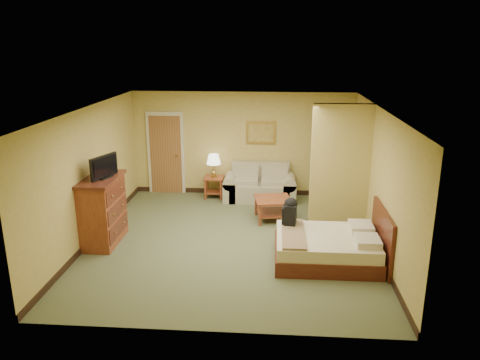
# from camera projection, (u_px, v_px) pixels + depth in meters

# --- Properties ---
(floor) EXTENTS (6.00, 6.00, 0.00)m
(floor) POSITION_uv_depth(u_px,v_px,m) (232.00, 241.00, 9.21)
(floor) COLOR #555D3C
(floor) RESTS_ON ground
(ceiling) EXTENTS (6.00, 6.00, 0.00)m
(ceiling) POSITION_uv_depth(u_px,v_px,m) (231.00, 109.00, 8.47)
(ceiling) COLOR white
(ceiling) RESTS_ON back_wall
(back_wall) EXTENTS (5.50, 0.02, 2.60)m
(back_wall) POSITION_uv_depth(u_px,v_px,m) (242.00, 144.00, 11.71)
(back_wall) COLOR tan
(back_wall) RESTS_ON floor
(left_wall) EXTENTS (0.02, 6.00, 2.60)m
(left_wall) POSITION_uv_depth(u_px,v_px,m) (90.00, 175.00, 9.04)
(left_wall) COLOR tan
(left_wall) RESTS_ON floor
(right_wall) EXTENTS (0.02, 6.00, 2.60)m
(right_wall) POSITION_uv_depth(u_px,v_px,m) (379.00, 181.00, 8.65)
(right_wall) COLOR tan
(right_wall) RESTS_ON floor
(partition) EXTENTS (1.20, 0.15, 2.60)m
(partition) POSITION_uv_depth(u_px,v_px,m) (340.00, 167.00, 9.57)
(partition) COLOR tan
(partition) RESTS_ON floor
(door) EXTENTS (0.94, 0.16, 2.10)m
(door) POSITION_uv_depth(u_px,v_px,m) (166.00, 154.00, 11.89)
(door) COLOR beige
(door) RESTS_ON floor
(baseboard) EXTENTS (5.50, 0.02, 0.12)m
(baseboard) POSITION_uv_depth(u_px,v_px,m) (242.00, 191.00, 12.05)
(baseboard) COLOR black
(baseboard) RESTS_ON floor
(loveseat) EXTENTS (1.76, 0.82, 0.89)m
(loveseat) POSITION_uv_depth(u_px,v_px,m) (260.00, 188.00, 11.56)
(loveseat) COLOR tan
(loveseat) RESTS_ON floor
(side_table) EXTENTS (0.48, 0.48, 0.53)m
(side_table) POSITION_uv_depth(u_px,v_px,m) (214.00, 184.00, 11.69)
(side_table) COLOR maroon
(side_table) RESTS_ON floor
(table_lamp) EXTENTS (0.35, 0.35, 0.58)m
(table_lamp) POSITION_uv_depth(u_px,v_px,m) (214.00, 160.00, 11.52)
(table_lamp) COLOR #AD8B3F
(table_lamp) RESTS_ON side_table
(coffee_table) EXTENTS (0.88, 0.88, 0.49)m
(coffee_table) POSITION_uv_depth(u_px,v_px,m) (273.00, 204.00, 10.22)
(coffee_table) COLOR maroon
(coffee_table) RESTS_ON floor
(wall_picture) EXTENTS (0.74, 0.04, 0.57)m
(wall_picture) POSITION_uv_depth(u_px,v_px,m) (261.00, 133.00, 11.56)
(wall_picture) COLOR #B78E3F
(wall_picture) RESTS_ON back_wall
(dresser) EXTENTS (0.65, 1.23, 1.32)m
(dresser) POSITION_uv_depth(u_px,v_px,m) (103.00, 210.00, 8.98)
(dresser) COLOR maroon
(dresser) RESTS_ON floor
(tv) EXTENTS (0.30, 0.68, 0.43)m
(tv) POSITION_uv_depth(u_px,v_px,m) (104.00, 167.00, 8.73)
(tv) COLOR black
(tv) RESTS_ON dresser
(bed) EXTENTS (1.89, 1.53, 0.99)m
(bed) POSITION_uv_depth(u_px,v_px,m) (330.00, 247.00, 8.31)
(bed) COLOR #4A1A11
(bed) RESTS_ON floor
(backpack) EXTENTS (0.25, 0.33, 0.54)m
(backpack) POSITION_uv_depth(u_px,v_px,m) (291.00, 211.00, 8.63)
(backpack) COLOR black
(backpack) RESTS_ON bed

